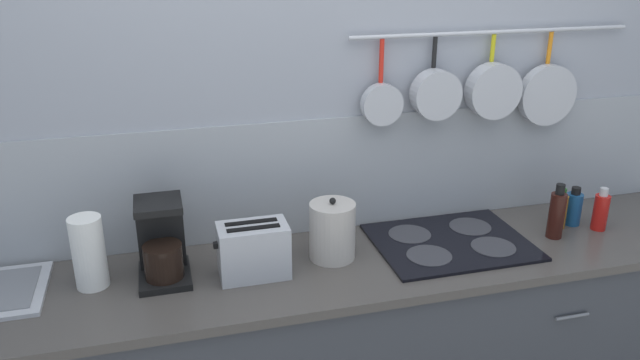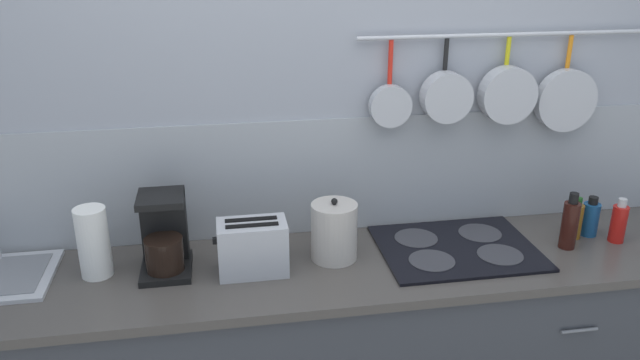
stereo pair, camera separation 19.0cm
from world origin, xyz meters
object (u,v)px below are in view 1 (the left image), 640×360
object	(u,v)px
bottle_dish_soap	(560,210)
bottle_hot_sauce	(573,208)
bottle_olive_oil	(601,211)
toaster	(253,250)
coffee_maker	(162,244)
bottle_vinegar	(557,214)
kettle	(332,231)
paper_towel_roll	(89,252)

from	to	relation	value
bottle_dish_soap	bottle_hot_sauce	world-z (taller)	bottle_dish_soap
bottle_olive_oil	toaster	bearing A→B (deg)	179.88
coffee_maker	bottle_hot_sauce	bearing A→B (deg)	-0.44
coffee_maker	bottle_dish_soap	xyz separation A→B (m)	(1.59, -0.03, -0.05)
bottle_vinegar	bottle_olive_oil	size ratio (longest dim) A/B	1.25
bottle_olive_oil	bottle_dish_soap	bearing A→B (deg)	157.87
coffee_maker	kettle	distance (m)	0.61
coffee_maker	kettle	xyz separation A→B (m)	(0.61, -0.03, -0.01)
bottle_olive_oil	paper_towel_roll	bearing A→B (deg)	177.84
kettle	bottle_hot_sauce	distance (m)	1.05
bottle_hot_sauce	paper_towel_roll	bearing A→B (deg)	179.94
bottle_hot_sauce	bottle_olive_oil	distance (m)	0.11
bottle_dish_soap	bottle_olive_oil	size ratio (longest dim) A/B	0.95
bottle_vinegar	bottle_hot_sauce	size ratio (longest dim) A/B	1.38
bottle_vinegar	bottle_hot_sauce	world-z (taller)	bottle_vinegar
bottle_hot_sauce	bottle_olive_oil	bearing A→B (deg)	-43.92
paper_towel_roll	bottle_olive_oil	bearing A→B (deg)	-2.16
bottle_olive_oil	bottle_vinegar	bearing A→B (deg)	-176.29
bottle_vinegar	toaster	bearing A→B (deg)	179.19
bottle_hot_sauce	bottle_dish_soap	bearing A→B (deg)	-170.51
kettle	paper_towel_roll	bearing A→B (deg)	178.77
bottle_dish_soap	bottle_olive_oil	world-z (taller)	bottle_olive_oil
toaster	bottle_olive_oil	bearing A→B (deg)	-0.12
kettle	bottle_vinegar	xyz separation A→B (m)	(0.91, -0.07, -0.01)
paper_towel_roll	kettle	size ratio (longest dim) A/B	1.06
toaster	bottle_hot_sauce	bearing A→B (deg)	2.95
paper_towel_roll	coffee_maker	size ratio (longest dim) A/B	0.89
toaster	bottle_dish_soap	distance (m)	1.28
bottle_dish_soap	kettle	bearing A→B (deg)	-179.76
bottle_vinegar	bottle_hot_sauce	xyz separation A→B (m)	(0.14, 0.09, -0.03)
coffee_maker	bottle_olive_oil	distance (m)	1.74
coffee_maker	bottle_olive_oil	size ratio (longest dim) A/B	1.59
kettle	coffee_maker	bearing A→B (deg)	177.28
toaster	bottle_vinegar	size ratio (longest dim) A/B	1.15
paper_towel_roll	bottle_dish_soap	size ratio (longest dim) A/B	1.50
kettle	bottle_olive_oil	distance (m)	1.13
toaster	kettle	bearing A→B (deg)	9.93
bottle_dish_soap	bottle_hot_sauce	bearing A→B (deg)	9.49
kettle	bottle_hot_sauce	world-z (taller)	kettle
coffee_maker	bottle_vinegar	size ratio (longest dim) A/B	1.27
paper_towel_roll	bottle_hot_sauce	bearing A→B (deg)	-0.06
paper_towel_roll	bottle_dish_soap	world-z (taller)	paper_towel_roll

